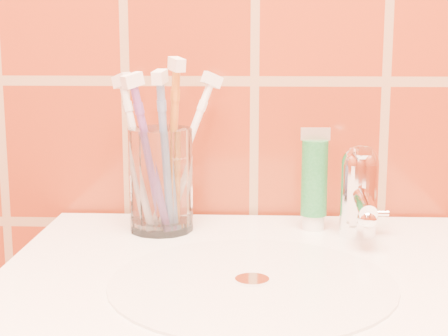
{
  "coord_description": "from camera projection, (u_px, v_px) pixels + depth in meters",
  "views": [
    {
      "loc": [
        0.0,
        0.23,
        1.1
      ],
      "look_at": [
        -0.04,
        1.08,
        0.94
      ],
      "focal_mm": 55.0,
      "sensor_mm": 36.0,
      "label": 1
    }
  ],
  "objects": [
    {
      "name": "toothpaste_tube",
      "position": [
        314.0,
        182.0,
        0.9
      ],
      "size": [
        0.04,
        0.03,
        0.14
      ],
      "rotation": [
        0.0,
        0.0,
        0.03
      ],
      "color": "white",
      "rests_on": "pedestal_sink"
    },
    {
      "name": "toothbrush_1",
      "position": [
        150.0,
        157.0,
        0.87
      ],
      "size": [
        0.12,
        0.11,
        0.22
      ],
      "primitive_type": null,
      "rotation": [
        0.23,
        0.0,
        -0.85
      ],
      "color": "#744391",
      "rests_on": "glass_tumbler"
    },
    {
      "name": "toothbrush_3",
      "position": [
        173.0,
        147.0,
        0.88
      ],
      "size": [
        0.08,
        0.09,
        0.24
      ],
      "primitive_type": null,
      "rotation": [
        0.14,
        0.0,
        0.54
      ],
      "color": "#C97123",
      "rests_on": "glass_tumbler"
    },
    {
      "name": "toothbrush_4",
      "position": [
        165.0,
        154.0,
        0.88
      ],
      "size": [
        0.04,
        0.09,
        0.22
      ],
      "primitive_type": null,
      "rotation": [
        0.15,
        0.0,
        -0.19
      ],
      "color": "#6785B8",
      "rests_on": "glass_tumbler"
    },
    {
      "name": "faucet",
      "position": [
        360.0,
        188.0,
        0.87
      ],
      "size": [
        0.05,
        0.11,
        0.12
      ],
      "color": "white",
      "rests_on": "pedestal_sink"
    },
    {
      "name": "toothbrush_2",
      "position": [
        138.0,
        154.0,
        0.91
      ],
      "size": [
        0.14,
        0.13,
        0.22
      ],
      "primitive_type": null,
      "rotation": [
        0.31,
        0.0,
        -2.26
      ],
      "color": "silver",
      "rests_on": "glass_tumbler"
    },
    {
      "name": "glass_tumbler",
      "position": [
        161.0,
        180.0,
        0.9
      ],
      "size": [
        0.1,
        0.1,
        0.14
      ],
      "primitive_type": "cylinder",
      "rotation": [
        0.0,
        0.0,
        -0.24
      ],
      "color": "white",
      "rests_on": "pedestal_sink"
    },
    {
      "name": "toothbrush_0",
      "position": [
        185.0,
        152.0,
        0.92
      ],
      "size": [
        0.17,
        0.15,
        0.22
      ],
      "primitive_type": null,
      "rotation": [
        0.4,
        0.0,
        2.08
      ],
      "color": "white",
      "rests_on": "glass_tumbler"
    }
  ]
}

